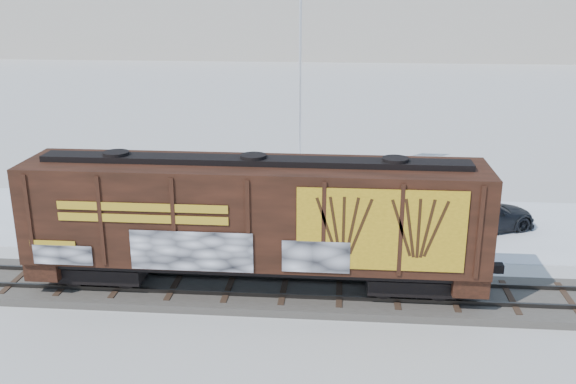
# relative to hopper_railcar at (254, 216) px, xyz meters

# --- Properties ---
(ground) EXTENTS (500.00, 500.00, 0.00)m
(ground) POSITION_rel_hopper_railcar_xyz_m (3.03, 0.01, -3.03)
(ground) COLOR white
(ground) RESTS_ON ground
(rail_track) EXTENTS (50.00, 3.40, 0.43)m
(rail_track) POSITION_rel_hopper_railcar_xyz_m (3.03, 0.01, -2.88)
(rail_track) COLOR #59544C
(rail_track) RESTS_ON ground
(parking_strip) EXTENTS (40.00, 8.00, 0.03)m
(parking_strip) POSITION_rel_hopper_railcar_xyz_m (3.03, 7.51, -3.01)
(parking_strip) COLOR white
(parking_strip) RESTS_ON ground
(hopper_railcar) EXTENTS (15.97, 3.06, 4.71)m
(hopper_railcar) POSITION_rel_hopper_railcar_xyz_m (0.00, 0.00, 0.00)
(hopper_railcar) COLOR black
(hopper_railcar) RESTS_ON rail_track
(flagpole) EXTENTS (2.30, 0.90, 12.15)m
(flagpole) POSITION_rel_hopper_railcar_xyz_m (0.75, 14.01, 1.51)
(flagpole) COLOR silver
(flagpole) RESTS_ON ground
(car_silver) EXTENTS (4.49, 2.16, 1.48)m
(car_silver) POSITION_rel_hopper_railcar_xyz_m (-5.56, 7.26, -2.26)
(car_silver) COLOR silver
(car_silver) RESTS_ON parking_strip
(car_white) EXTENTS (4.46, 2.57, 1.39)m
(car_white) POSITION_rel_hopper_railcar_xyz_m (6.78, 7.89, -2.31)
(car_white) COLOR silver
(car_white) RESTS_ON parking_strip
(car_dark) EXTENTS (5.49, 3.95, 1.48)m
(car_dark) POSITION_rel_hopper_railcar_xyz_m (9.43, 7.24, -2.26)
(car_dark) COLOR black
(car_dark) RESTS_ON parking_strip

